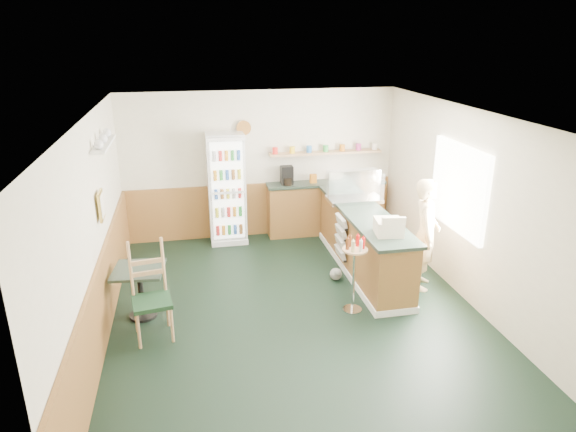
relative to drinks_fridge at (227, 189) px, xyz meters
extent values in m
plane|color=black|center=(0.66, -2.74, -1.00)|extent=(6.00, 6.00, 0.00)
cube|color=beige|center=(0.66, 0.27, 0.35)|extent=(5.00, 0.02, 2.70)
cube|color=beige|center=(-1.85, -2.74, 0.35)|extent=(0.02, 6.00, 2.70)
cube|color=beige|center=(3.17, -2.74, 0.35)|extent=(0.02, 6.00, 2.70)
cube|color=white|center=(0.66, -2.74, 1.71)|extent=(5.00, 6.00, 0.02)
cube|color=olive|center=(0.66, 0.23, -0.50)|extent=(4.98, 0.05, 1.00)
cube|color=olive|center=(-1.81, -2.74, -0.50)|extent=(0.05, 5.98, 1.00)
cube|color=white|center=(3.12, -2.44, 0.55)|extent=(0.06, 1.45, 1.25)
cube|color=gold|center=(-1.79, -2.24, 0.55)|extent=(0.03, 0.32, 0.38)
cube|color=white|center=(-1.74, -1.74, 1.25)|extent=(0.18, 1.20, 0.03)
cylinder|color=#935C24|center=(0.36, 0.20, 1.05)|extent=(0.26, 0.04, 0.26)
cube|color=olive|center=(2.01, -1.67, -0.53)|extent=(0.60, 2.95, 0.95)
cube|color=white|center=(2.01, -1.67, -0.95)|extent=(0.64, 2.97, 0.10)
cube|color=#27352B|center=(2.01, -1.67, -0.02)|extent=(0.68, 3.01, 0.05)
cube|color=olive|center=(1.86, 0.06, -0.53)|extent=(2.20, 0.38, 0.95)
cube|color=#27352B|center=(1.86, 0.06, -0.02)|extent=(2.24, 0.42, 0.05)
cube|color=tan|center=(1.86, 0.14, 0.55)|extent=(2.10, 0.22, 0.04)
cube|color=black|center=(1.11, 0.06, 0.18)|extent=(0.22, 0.18, 0.34)
cylinder|color=#B2664C|center=(0.91, 0.14, 0.63)|extent=(0.10, 0.10, 0.12)
cylinder|color=#B2664C|center=(1.23, 0.14, 0.63)|extent=(0.10, 0.10, 0.12)
cylinder|color=#B2664C|center=(1.54, 0.14, 0.63)|extent=(0.10, 0.10, 0.12)
cylinder|color=#B2664C|center=(1.86, 0.14, 0.63)|extent=(0.10, 0.10, 0.12)
cylinder|color=#B2664C|center=(2.18, 0.14, 0.63)|extent=(0.10, 0.10, 0.12)
cylinder|color=#B2664C|center=(2.49, 0.14, 0.63)|extent=(0.10, 0.10, 0.12)
cylinder|color=#B2664C|center=(2.81, 0.14, 0.63)|extent=(0.10, 0.10, 0.12)
cube|color=silver|center=(0.00, 0.04, 0.00)|extent=(0.66, 0.47, 2.00)
cube|color=white|center=(0.00, -0.19, 0.01)|extent=(0.55, 0.02, 1.77)
cube|color=silver|center=(0.00, -0.26, 0.01)|extent=(0.60, 0.02, 1.83)
cube|color=silver|center=(2.01, -1.15, 0.04)|extent=(0.88, 0.46, 0.06)
cube|color=silver|center=(2.01, -1.15, 0.29)|extent=(0.86, 0.44, 0.44)
cube|color=#EFE0C6|center=(2.01, -2.64, 0.11)|extent=(0.41, 0.43, 0.21)
imported|color=tan|center=(2.71, -2.38, -0.15)|extent=(0.60, 0.68, 1.69)
cylinder|color=silver|center=(1.46, -2.87, -0.99)|extent=(0.27, 0.27, 0.02)
cylinder|color=silver|center=(1.46, -2.87, -0.54)|extent=(0.04, 0.04, 0.91)
cylinder|color=tan|center=(1.46, -2.87, -0.08)|extent=(0.35, 0.35, 0.02)
cylinder|color=red|center=(1.56, -2.88, 0.01)|extent=(0.05, 0.05, 0.15)
cylinder|color=red|center=(1.52, -2.78, 0.01)|extent=(0.05, 0.05, 0.15)
cylinder|color=red|center=(1.41, -2.77, 0.01)|extent=(0.05, 0.05, 0.15)
cylinder|color=red|center=(1.35, -2.86, 0.01)|extent=(0.05, 0.05, 0.15)
cylinder|color=red|center=(1.40, -2.96, 0.01)|extent=(0.05, 0.05, 0.15)
cylinder|color=red|center=(1.50, -2.97, 0.01)|extent=(0.05, 0.05, 0.15)
cube|color=black|center=(1.67, -1.62, -0.75)|extent=(0.05, 0.44, 0.03)
cube|color=silver|center=(1.65, -1.62, -0.68)|extent=(0.09, 0.40, 0.15)
cube|color=black|center=(1.67, -1.62, -0.57)|extent=(0.05, 0.44, 0.03)
cube|color=silver|center=(1.65, -1.62, -0.50)|extent=(0.09, 0.40, 0.15)
cube|color=black|center=(1.67, -1.62, -0.39)|extent=(0.05, 0.44, 0.03)
cube|color=silver|center=(1.65, -1.62, -0.32)|extent=(0.09, 0.40, 0.15)
cube|color=black|center=(1.67, -1.62, -0.21)|extent=(0.05, 0.44, 0.03)
cube|color=silver|center=(1.65, -1.62, -0.14)|extent=(0.09, 0.40, 0.15)
cylinder|color=black|center=(-1.39, -2.47, -0.98)|extent=(0.37, 0.37, 0.04)
cylinder|color=black|center=(-1.39, -2.47, -0.65)|extent=(0.07, 0.07, 0.65)
cube|color=#27352B|center=(-1.39, -2.47, -0.30)|extent=(0.72, 0.72, 0.04)
cube|color=#15311B|center=(-1.21, -3.01, -0.50)|extent=(0.53, 0.53, 0.06)
cylinder|color=tan|center=(-1.41, -3.21, -0.76)|extent=(0.04, 0.04, 0.49)
cylinder|color=tan|center=(-1.01, -3.21, -0.76)|extent=(0.04, 0.04, 0.49)
cylinder|color=tan|center=(-1.41, -2.81, -0.76)|extent=(0.04, 0.04, 0.49)
cylinder|color=tan|center=(-1.01, -2.81, -0.76)|extent=(0.04, 0.04, 0.49)
cube|color=tan|center=(-1.21, -2.80, -0.12)|extent=(0.42, 0.11, 0.75)
sphere|color=gray|center=(1.49, -1.93, -0.91)|extent=(0.19, 0.19, 0.19)
sphere|color=gray|center=(1.49, -2.03, -0.83)|extent=(0.11, 0.11, 0.11)
camera|label=1|loc=(-0.66, -8.86, 2.67)|focal=32.00mm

